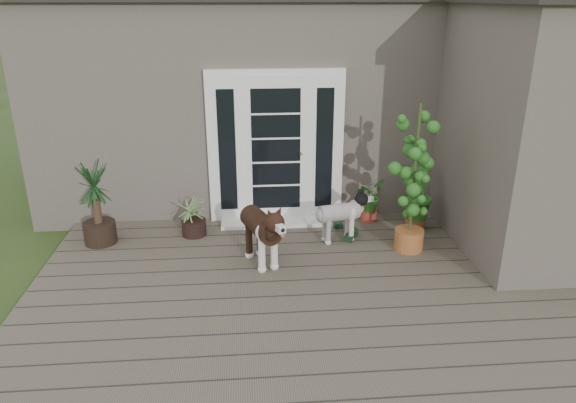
{
  "coord_description": "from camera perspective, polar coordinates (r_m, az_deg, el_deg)",
  "views": [
    {
      "loc": [
        -0.63,
        -4.62,
        3.17
      ],
      "look_at": [
        -0.1,
        1.75,
        0.7
      ],
      "focal_mm": 33.21,
      "sensor_mm": 36.0,
      "label": 1
    }
  ],
  "objects": [
    {
      "name": "sapling",
      "position": [
        6.71,
        13.37,
        2.52
      ],
      "size": [
        0.74,
        0.74,
        1.95
      ],
      "primitive_type": null,
      "rotation": [
        0.0,
        0.0,
        -0.37
      ],
      "color": "#1E5518",
      "rests_on": "deck"
    },
    {
      "name": "herb_b",
      "position": [
        7.56,
        13.6,
        -0.53
      ],
      "size": [
        0.63,
        0.63,
        0.67
      ],
      "primitive_type": "imported",
      "rotation": [
        0.0,
        0.0,
        2.28
      ],
      "color": "#185016",
      "rests_on": "deck"
    },
    {
      "name": "herb_a",
      "position": [
        7.76,
        8.67,
        -0.18
      ],
      "size": [
        0.58,
        0.58,
        0.53
      ],
      "primitive_type": "imported",
      "rotation": [
        0.0,
        0.0,
        0.96
      ],
      "color": "#18561C",
      "rests_on": "deck"
    },
    {
      "name": "door_step",
      "position": [
        7.66,
        -1.15,
        -2.15
      ],
      "size": [
        1.6,
        0.4,
        0.05
      ],
      "primitive_type": "cube",
      "color": "white",
      "rests_on": "deck"
    },
    {
      "name": "clog_right",
      "position": [
        7.23,
        6.76,
        -3.56
      ],
      "size": [
        0.3,
        0.38,
        0.1
      ],
      "primitive_type": null,
      "rotation": [
        0.0,
        0.0,
        -0.48
      ],
      "color": "black",
      "rests_on": "deck"
    },
    {
      "name": "house_wing",
      "position": [
        7.25,
        24.67,
        6.28
      ],
      "size": [
        1.6,
        2.4,
        3.1
      ],
      "primitive_type": "cube",
      "color": "#665E54",
      "rests_on": "ground"
    },
    {
      "name": "white_dog",
      "position": [
        7.05,
        5.46,
        -1.98
      ],
      "size": [
        0.77,
        0.46,
        0.6
      ],
      "primitive_type": null,
      "rotation": [
        0.0,
        0.0,
        -1.34
      ],
      "color": "silver",
      "rests_on": "deck"
    },
    {
      "name": "deck",
      "position": [
        5.94,
        2.08,
        -10.46
      ],
      "size": [
        6.2,
        4.6,
        0.12
      ],
      "primitive_type": "cube",
      "color": "#6B5B4C",
      "rests_on": "ground"
    },
    {
      "name": "house_main",
      "position": [
        9.44,
        -0.88,
        11.23
      ],
      "size": [
        7.4,
        4.0,
        3.1
      ],
      "primitive_type": "cube",
      "color": "#665E54",
      "rests_on": "ground"
    },
    {
      "name": "clog_left",
      "position": [
        7.61,
        5.14,
        -2.19
      ],
      "size": [
        0.21,
        0.36,
        0.1
      ],
      "primitive_type": null,
      "rotation": [
        0.0,
        0.0,
        0.17
      ],
      "color": "black",
      "rests_on": "deck"
    },
    {
      "name": "door_unit",
      "position": [
        7.5,
        -1.31,
        5.84
      ],
      "size": [
        1.9,
        0.14,
        2.15
      ],
      "primitive_type": "cube",
      "color": "white",
      "rests_on": "deck"
    },
    {
      "name": "herb_c",
      "position": [
        8.1,
        16.87,
        0.23
      ],
      "size": [
        0.51,
        0.51,
        0.58
      ],
      "primitive_type": "imported",
      "rotation": [
        0.0,
        0.0,
        4.17
      ],
      "color": "#22611B",
      "rests_on": "deck"
    },
    {
      "name": "brindle_dog",
      "position": [
        6.4,
        -2.9,
        -3.63
      ],
      "size": [
        0.68,
        0.98,
        0.75
      ],
      "primitive_type": null,
      "rotation": [
        0.0,
        0.0,
        3.51
      ],
      "color": "black",
      "rests_on": "deck"
    },
    {
      "name": "yucca",
      "position": [
        7.29,
        -19.87,
        -0.08
      ],
      "size": [
        0.97,
        0.97,
        1.14
      ],
      "primitive_type": null,
      "rotation": [
        0.0,
        0.0,
        -0.27
      ],
      "color": "black",
      "rests_on": "deck"
    },
    {
      "name": "spider_plant",
      "position": [
        7.3,
        -10.12,
        -1.42
      ],
      "size": [
        0.65,
        0.65,
        0.59
      ],
      "primitive_type": null,
      "rotation": [
        0.0,
        0.0,
        -0.2
      ],
      "color": "#7B9259",
      "rests_on": "deck"
    }
  ]
}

